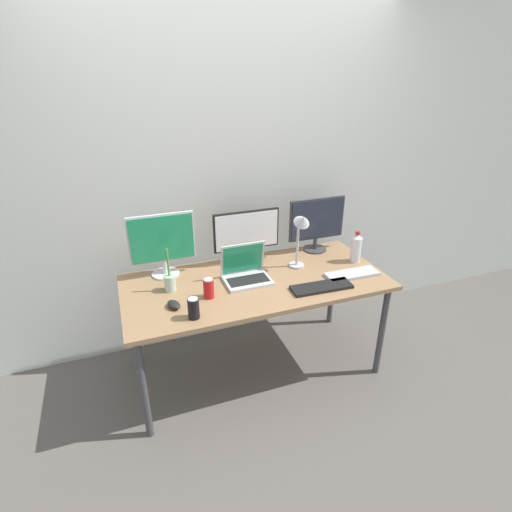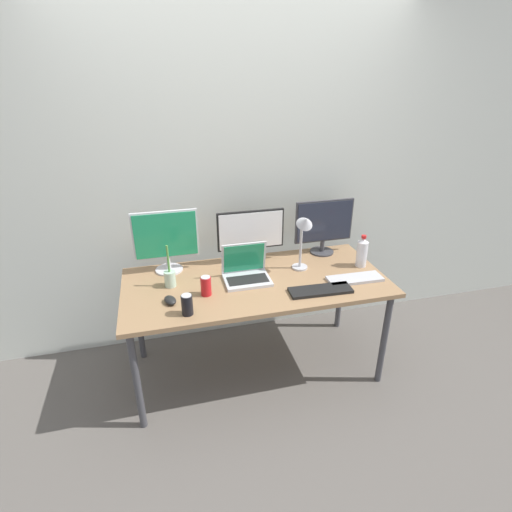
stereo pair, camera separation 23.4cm
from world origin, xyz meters
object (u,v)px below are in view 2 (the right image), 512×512
Objects in this scene: desk_lamp at (304,232)px; monitor_right at (324,225)px; monitor_center at (251,234)px; keyboard_aux at (320,290)px; laptop_silver at (246,271)px; soda_can_by_laptop at (187,305)px; monitor_left at (166,239)px; water_bottle at (362,252)px; keyboard_main at (355,279)px; bamboo_vase at (170,278)px; work_desk at (256,288)px; soda_can_near_keyboard at (206,286)px; mouse_by_keyboard at (170,300)px.

monitor_right is at bearing 44.42° from desk_lamp.
monitor_center reaches higher than keyboard_aux.
laptop_silver is 2.40× the size of soda_can_by_laptop.
monitor_left reaches higher than water_bottle.
monitor_center is 1.08× the size of monitor_right.
desk_lamp is at bearing 95.11° from keyboard_aux.
keyboard_main is 1.22m from bamboo_vase.
keyboard_main is at bearing -13.98° from work_desk.
water_bottle is at bearing 54.33° from keyboard_main.
monitor_left is at bearing 97.07° from soda_can_by_laptop.
keyboard_aux is 0.97m from bamboo_vase.
soda_can_near_keyboard and soda_can_by_laptop have the same top height.
work_desk is at bearing -32.94° from laptop_silver.
monitor_center is 0.56m from monitor_right.
soda_can_by_laptop is (-1.26, -0.32, -0.04)m from water_bottle.
keyboard_main reaches higher than work_desk.
work_desk is 7.42× the size of water_bottle.
keyboard_main is 2.94× the size of soda_can_near_keyboard.
water_bottle is (0.14, 0.18, 0.10)m from keyboard_main.
work_desk is 4.71× the size of keyboard_main.
desk_lamp is (0.82, 0.35, 0.23)m from soda_can_by_laptop.
bamboo_vase is (-0.50, 0.03, 0.00)m from laptop_silver.
work_desk is at bearing -178.14° from water_bottle.
bamboo_vase is at bearing 101.93° from soda_can_by_laptop.
bamboo_vase is (-1.16, -0.24, -0.17)m from monitor_right.
monitor_center is (0.59, 0.01, -0.03)m from monitor_left.
water_bottle reaches higher than keyboard_aux.
desk_lamp is (0.90, -0.01, 0.23)m from bamboo_vase.
keyboard_aux is 1.39× the size of bamboo_vase.
mouse_by_keyboard is at bearing -94.06° from bamboo_vase.
mouse_by_keyboard is (-0.02, -0.44, -0.22)m from monitor_left.
soda_can_by_laptop is (-1.12, -0.13, 0.05)m from keyboard_main.
keyboard_main is (0.64, -0.16, 0.07)m from work_desk.
soda_can_near_keyboard is (-1.12, -0.13, -0.04)m from water_bottle.
keyboard_main is 0.29m from keyboard_aux.
monitor_left reaches higher than bamboo_vase.
water_bottle reaches higher than soda_can_near_keyboard.
monitor_left is 1.08m from keyboard_aux.
soda_can_by_laptop is (-0.42, -0.33, 0.01)m from laptop_silver.
bamboo_vase is at bearing 176.93° from laptop_silver.
desk_lamp is at bearing -135.58° from monitor_right.
keyboard_aux is 0.84m from soda_can_by_laptop.
desk_lamp is (0.91, 0.20, 0.27)m from mouse_by_keyboard.
monitor_right is at bearing 28.95° from soda_can_by_laptop.
monitor_center is at bearing 0.51° from monitor_left.
bamboo_vase is at bearing 179.40° from desk_lamp.
keyboard_main is 2.94× the size of soda_can_by_laptop.
mouse_by_keyboard is (-0.51, -0.18, -0.04)m from laptop_silver.
soda_can_by_laptop is at bearing -174.43° from keyboard_aux.
monitor_left is at bearing 160.52° from keyboard_main.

